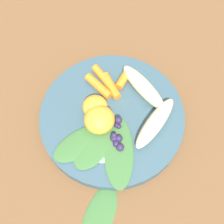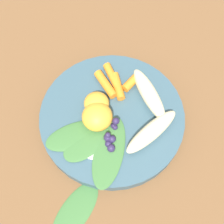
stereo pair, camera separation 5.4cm
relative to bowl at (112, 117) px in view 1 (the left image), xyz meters
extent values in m
plane|color=brown|center=(0.00, 0.00, -0.01)|extent=(2.40, 2.40, 0.00)
cylinder|color=#385666|center=(0.00, 0.00, 0.00)|extent=(0.27, 0.27, 0.02)
ellipsoid|color=beige|center=(-0.02, -0.07, 0.03)|extent=(0.12, 0.07, 0.03)
ellipsoid|color=beige|center=(-0.08, -0.02, 0.03)|extent=(0.04, 0.12, 0.03)
ellipsoid|color=#F4A833|center=(0.01, 0.03, 0.03)|extent=(0.06, 0.06, 0.04)
ellipsoid|color=#F4A833|center=(0.03, 0.01, 0.03)|extent=(0.05, 0.05, 0.03)
cylinder|color=orange|center=(0.02, -0.07, 0.02)|extent=(0.02, 0.05, 0.02)
cylinder|color=orange|center=(0.03, -0.05, 0.02)|extent=(0.06, 0.04, 0.02)
cylinder|color=orange|center=(0.06, -0.06, 0.02)|extent=(0.06, 0.04, 0.02)
cylinder|color=orange|center=(0.05, -0.03, 0.02)|extent=(0.06, 0.03, 0.02)
sphere|color=#2D234C|center=(-0.04, 0.05, 0.02)|extent=(0.01, 0.01, 0.01)
sphere|color=#2D234C|center=(-0.01, 0.03, 0.02)|extent=(0.01, 0.01, 0.01)
sphere|color=#2D234C|center=(-0.04, 0.05, 0.02)|extent=(0.01, 0.01, 0.01)
sphere|color=#2D234C|center=(-0.03, 0.04, 0.02)|extent=(0.01, 0.01, 0.01)
sphere|color=#2D234C|center=(-0.04, 0.04, 0.02)|extent=(0.01, 0.01, 0.01)
sphere|color=#2D234C|center=(-0.02, 0.02, 0.02)|extent=(0.01, 0.01, 0.01)
sphere|color=#2D234C|center=(-0.02, 0.02, 0.02)|extent=(0.01, 0.01, 0.01)
sphere|color=#2D234C|center=(-0.05, 0.05, 0.02)|extent=(0.01, 0.01, 0.01)
sphere|color=#2D234C|center=(-0.03, 0.04, 0.03)|extent=(0.01, 0.01, 0.01)
sphere|color=#2D234C|center=(-0.02, 0.01, 0.03)|extent=(0.01, 0.01, 0.01)
cylinder|color=white|center=(-0.02, 0.07, 0.01)|extent=(0.05, 0.05, 0.00)
ellipsoid|color=#3D7038|center=(0.02, 0.08, 0.01)|extent=(0.09, 0.12, 0.00)
ellipsoid|color=#3D7038|center=(-0.01, 0.07, 0.01)|extent=(0.06, 0.10, 0.00)
ellipsoid|color=#3D7038|center=(-0.05, 0.06, 0.01)|extent=(0.12, 0.14, 0.00)
ellipsoid|color=#3D7038|center=(-0.08, 0.16, -0.01)|extent=(0.07, 0.12, 0.01)
camera|label=1|loc=(-0.13, 0.20, 0.51)|focal=47.22mm
camera|label=2|loc=(-0.17, 0.17, 0.51)|focal=47.22mm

